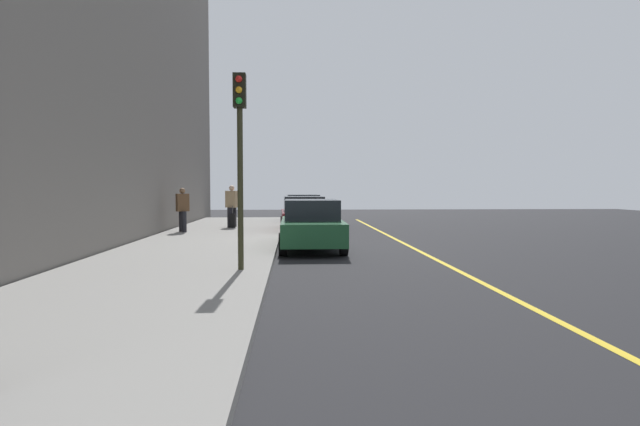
# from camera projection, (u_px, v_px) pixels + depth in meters

# --- Properties ---
(ground_plane) EXTENTS (56.00, 56.00, 0.00)m
(ground_plane) POSITION_uv_depth(u_px,v_px,m) (310.00, 247.00, 16.36)
(ground_plane) COLOR black
(sidewalk) EXTENTS (28.00, 4.60, 0.15)m
(sidewalk) POSITION_uv_depth(u_px,v_px,m) (204.00, 245.00, 16.19)
(sidewalk) COLOR gray
(sidewalk) RESTS_ON ground
(building_facade) EXTENTS (32.00, 0.80, 15.00)m
(building_facade) POSITION_uv_depth(u_px,v_px,m) (110.00, 2.00, 15.69)
(building_facade) COLOR #66605B
(building_facade) RESTS_ON ground
(lane_stripe_centre) EXTENTS (28.00, 0.14, 0.01)m
(lane_stripe_centre) POSITION_uv_depth(u_px,v_px,m) (410.00, 246.00, 16.53)
(lane_stripe_centre) COLOR gold
(lane_stripe_centre) RESTS_ON ground
(parked_car_navy) EXTENTS (4.44, 2.02, 1.51)m
(parked_car_navy) POSITION_uv_depth(u_px,v_px,m) (303.00, 209.00, 26.86)
(parked_car_navy) COLOR black
(parked_car_navy) RESTS_ON ground
(parked_car_maroon) EXTENTS (4.37, 2.01, 1.51)m
(parked_car_maroon) POSITION_uv_depth(u_px,v_px,m) (304.00, 215.00, 21.41)
(parked_car_maroon) COLOR black
(parked_car_maroon) RESTS_ON ground
(parked_car_green) EXTENTS (4.24, 1.91, 1.51)m
(parked_car_green) POSITION_uv_depth(u_px,v_px,m) (312.00, 225.00, 15.62)
(parked_car_green) COLOR black
(parked_car_green) RESTS_ON ground
(pedestrian_tan_coat) EXTENTS (0.57, 0.58, 1.83)m
(pedestrian_tan_coat) POSITION_uv_depth(u_px,v_px,m) (232.00, 205.00, 22.70)
(pedestrian_tan_coat) COLOR black
(pedestrian_tan_coat) RESTS_ON sidewalk
(pedestrian_brown_coat) EXTENTS (0.52, 0.55, 1.72)m
(pedestrian_brown_coat) POSITION_uv_depth(u_px,v_px,m) (183.00, 208.00, 20.16)
(pedestrian_brown_coat) COLOR black
(pedestrian_brown_coat) RESTS_ON sidewalk
(traffic_light_pole) EXTENTS (0.35, 0.26, 4.09)m
(traffic_light_pole) POSITION_uv_depth(u_px,v_px,m) (240.00, 137.00, 10.77)
(traffic_light_pole) COLOR #2D2D19
(traffic_light_pole) RESTS_ON sidewalk
(rolling_suitcase) EXTENTS (0.34, 0.22, 0.95)m
(rolling_suitcase) POSITION_uv_depth(u_px,v_px,m) (233.00, 221.00, 22.36)
(rolling_suitcase) COLOR black
(rolling_suitcase) RESTS_ON sidewalk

